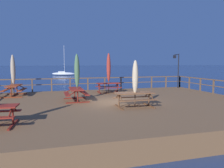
{
  "coord_description": "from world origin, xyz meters",
  "views": [
    {
      "loc": [
        -3.59,
        -12.08,
        3.19
      ],
      "look_at": [
        0.0,
        0.93,
        1.87
      ],
      "focal_mm": 34.08,
      "sensor_mm": 36.0,
      "label": 1
    }
  ],
  "objects": [
    {
      "name": "patio_umbrella_tall_front",
      "position": [
        -2.19,
        1.12,
        2.72
      ],
      "size": [
        0.32,
        0.32,
        2.9
      ],
      "color": "#4C3828",
      "rests_on": "wooden_deck"
    },
    {
      "name": "patio_umbrella_tall_back_right",
      "position": [
        0.59,
        -1.55,
        2.46
      ],
      "size": [
        0.32,
        0.32,
        2.5
      ],
      "color": "#4C3828",
      "rests_on": "wooden_deck"
    },
    {
      "name": "patio_umbrella_tall_back_left",
      "position": [
        0.63,
        4.2,
        2.86
      ],
      "size": [
        0.32,
        0.32,
        3.12
      ],
      "color": "#4C3828",
      "rests_on": "wooden_deck"
    },
    {
      "name": "patio_umbrella_tall_mid_right",
      "position": [
        -6.35,
        4.31,
        2.73
      ],
      "size": [
        0.32,
        0.32,
        2.93
      ],
      "color": "#4C3828",
      "rests_on": "wooden_deck"
    },
    {
      "name": "picnic_table_mid_centre",
      "position": [
        0.58,
        4.13,
        1.43
      ],
      "size": [
        1.87,
        1.45,
        0.78
      ],
      "color": "maroon",
      "rests_on": "wooden_deck"
    },
    {
      "name": "railing_waterside_far",
      "position": [
        -0.0,
        6.06,
        1.61
      ],
      "size": [
        16.66,
        0.1,
        1.09
      ],
      "color": "brown",
      "rests_on": "wooden_deck"
    },
    {
      "name": "sailboat_distant",
      "position": [
        -1.11,
        44.51,
        0.51
      ],
      "size": [
        6.22,
        3.52,
        7.72
      ],
      "color": "silver",
      "rests_on": "ground"
    },
    {
      "name": "picnic_table_front_right",
      "position": [
        0.54,
        -1.58,
        1.43
      ],
      "size": [
        2.09,
        1.44,
        0.78
      ],
      "color": "brown",
      "rests_on": "wooden_deck"
    },
    {
      "name": "ground_plane",
      "position": [
        0.0,
        0.0,
        0.0
      ],
      "size": [
        600.0,
        600.0,
        0.0
      ],
      "primitive_type": "plane",
      "color": "navy"
    },
    {
      "name": "wooden_deck",
      "position": [
        0.0,
        0.0,
        0.44
      ],
      "size": [
        16.86,
        12.42,
        0.87
      ],
      "primitive_type": "cube",
      "color": "brown",
      "rests_on": "ground"
    },
    {
      "name": "picnic_table_mid_right",
      "position": [
        -2.27,
        1.12,
        1.43
      ],
      "size": [
        1.42,
        2.02,
        0.78
      ],
      "color": "maroon",
      "rests_on": "wooden_deck"
    },
    {
      "name": "picnic_table_mid_left",
      "position": [
        -6.32,
        4.24,
        1.43
      ],
      "size": [
        1.53,
        2.15,
        0.78
      ],
      "color": "#993819",
      "rests_on": "wooden_deck"
    },
    {
      "name": "lamp_post_hooked",
      "position": [
        7.54,
        5.45,
        2.98
      ],
      "size": [
        0.67,
        0.3,
        3.2
      ],
      "color": "black",
      "rests_on": "wooden_deck"
    }
  ]
}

